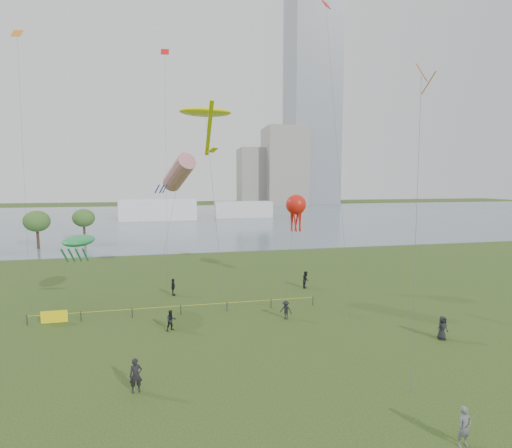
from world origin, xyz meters
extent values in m
plane|color=#243912|center=(0.00, 0.00, 0.00)|extent=(400.00, 400.00, 0.00)
cube|color=slate|center=(0.00, 100.00, 0.02)|extent=(400.00, 120.00, 0.08)
cube|color=slate|center=(62.00, 168.00, 60.00)|extent=(24.00, 24.00, 120.00)
cube|color=gray|center=(46.00, 162.00, 19.00)|extent=(20.00, 20.00, 38.00)
cube|color=gray|center=(32.00, 168.00, 14.00)|extent=(16.00, 18.00, 28.00)
cube|color=white|center=(-12.00, 95.00, 3.00)|extent=(22.00, 8.00, 6.00)
cube|color=silver|center=(14.00, 98.00, 2.50)|extent=(18.00, 7.00, 5.00)
cylinder|color=#322116|center=(-29.55, 49.26, 1.47)|extent=(0.44, 0.44, 2.93)
ellipsoid|color=#3F6929|center=(-29.55, 49.26, 4.76)|extent=(4.17, 4.17, 3.52)
cylinder|color=#322116|center=(-23.76, 55.87, 1.41)|extent=(0.44, 0.44, 2.81)
ellipsoid|color=#3F6929|center=(-23.76, 55.87, 4.56)|extent=(4.00, 4.00, 3.37)
cylinder|color=black|center=(-18.07, 12.64, 0.42)|extent=(0.07, 0.07, 0.85)
cylinder|color=black|center=(-14.07, 12.64, 0.42)|extent=(0.07, 0.07, 0.85)
cylinder|color=black|center=(-10.07, 12.64, 0.42)|extent=(0.07, 0.07, 0.85)
cylinder|color=black|center=(-6.07, 12.64, 0.42)|extent=(0.07, 0.07, 0.85)
cylinder|color=black|center=(-2.07, 12.64, 0.42)|extent=(0.07, 0.07, 0.85)
cylinder|color=black|center=(1.93, 12.64, 0.42)|extent=(0.07, 0.07, 0.85)
cylinder|color=black|center=(5.93, 12.64, 0.42)|extent=(0.07, 0.07, 0.85)
cylinder|color=yellow|center=(-6.07, 12.64, 0.75)|extent=(24.00, 0.03, 0.03)
cube|color=yellow|center=(-16.07, 12.64, 0.55)|extent=(2.00, 0.04, 1.00)
imported|color=#5C5F64|center=(5.82, -6.14, 0.90)|extent=(0.69, 0.49, 1.79)
imported|color=black|center=(-6.80, 9.25, 0.80)|extent=(0.94, 0.84, 1.60)
imported|color=black|center=(2.49, 9.75, 0.78)|extent=(1.16, 1.07, 1.57)
imported|color=black|center=(-6.78, 18.26, 0.86)|extent=(0.47, 1.03, 1.72)
imported|color=black|center=(12.45, 3.62, 0.86)|extent=(0.91, 0.65, 1.72)
imported|color=black|center=(-8.50, 1.06, 0.94)|extent=(0.76, 0.57, 1.88)
imported|color=black|center=(7.16, 18.10, 0.91)|extent=(1.02, 1.10, 1.82)
cylinder|color=#3F3F42|center=(-2.70, 16.51, 9.26)|extent=(0.86, 8.31, 18.52)
ellipsoid|color=yellow|center=(-3.12, 20.66, 18.51)|extent=(5.36, 3.35, 0.84)
cube|color=yellow|center=(-3.12, 16.46, 16.11)|extent=(0.36, 6.98, 4.09)
cube|color=yellow|center=(-3.12, 12.66, 14.01)|extent=(0.95, 0.95, 0.42)
cylinder|color=#3F3F42|center=(-7.25, 17.54, 6.14)|extent=(2.64, 4.69, 12.28)
cylinder|color=red|center=(-5.95, 19.87, 12.27)|extent=(3.76, 5.19, 3.89)
cylinder|color=#1832AA|center=(-7.35, 18.67, 10.67)|extent=(0.60, 1.13, 0.88)
cylinder|color=#1832AA|center=(-7.62, 19.05, 10.67)|extent=(0.60, 1.13, 0.88)
cylinder|color=#1832AA|center=(-8.07, 18.91, 10.67)|extent=(0.60, 1.13, 0.88)
cylinder|color=#1832AA|center=(-8.07, 18.44, 10.67)|extent=(0.60, 1.13, 0.88)
cylinder|color=#1832AA|center=(-7.62, 18.29, 10.67)|extent=(0.60, 1.13, 0.88)
cylinder|color=#3F3F42|center=(-15.30, 14.96, 3.07)|extent=(0.92, 2.90, 6.15)
ellipsoid|color=#18883D|center=(-14.85, 16.40, 6.14)|extent=(2.55, 4.59, 0.89)
cylinder|color=#18883D|center=(-15.65, 14.80, 5.14)|extent=(0.16, 1.79, 1.54)
cylinder|color=#18883D|center=(-15.10, 14.80, 5.14)|extent=(0.16, 1.79, 1.54)
cylinder|color=#18883D|center=(-14.55, 14.80, 5.14)|extent=(0.16, 1.79, 1.54)
cylinder|color=#18883D|center=(-14.00, 14.80, 5.14)|extent=(0.16, 1.79, 1.54)
cylinder|color=#3F3F42|center=(4.31, 14.99, 4.46)|extent=(4.00, 8.45, 8.94)
sphere|color=red|center=(6.30, 19.20, 8.92)|extent=(2.17, 2.17, 2.17)
cylinder|color=red|center=(6.80, 19.20, 7.32)|extent=(0.18, 0.54, 2.60)
cylinder|color=red|center=(6.55, 19.63, 7.32)|extent=(0.49, 0.36, 2.61)
cylinder|color=red|center=(6.05, 19.63, 7.32)|extent=(0.49, 0.36, 2.61)
cylinder|color=red|center=(5.80, 19.20, 7.32)|extent=(0.18, 0.54, 2.60)
cylinder|color=red|center=(6.05, 18.77, 7.32)|extent=(0.49, 0.36, 2.61)
cylinder|color=red|center=(6.55, 18.77, 7.32)|extent=(0.49, 0.36, 2.61)
cylinder|color=#3F3F42|center=(9.30, 2.79, 9.88)|extent=(6.64, 9.83, 19.77)
cube|color=#CA5611|center=(12.60, 7.69, 19.76)|extent=(1.43, 1.43, 1.17)
cylinder|color=#CA5611|center=(12.60, 6.79, 18.76)|extent=(0.08, 1.58, 1.35)
cube|color=orange|center=(-20.63, 21.73, 25.30)|extent=(1.04, 1.00, 0.76)
cube|color=red|center=(8.03, 16.16, 28.03)|extent=(0.93, 0.60, 0.76)
cube|color=red|center=(-7.18, 26.16, 25.99)|extent=(1.05, 0.96, 0.76)
camera|label=1|loc=(-5.98, -18.84, 11.37)|focal=26.00mm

